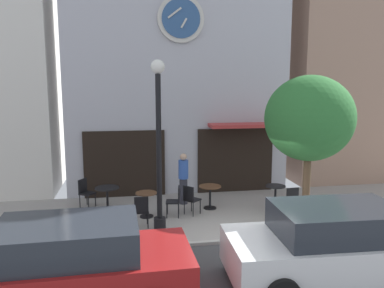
{
  "coord_description": "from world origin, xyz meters",
  "views": [
    {
      "loc": [
        -2.77,
        -8.77,
        3.92
      ],
      "look_at": [
        -0.88,
        2.27,
        2.14
      ],
      "focal_mm": 36.23,
      "sensor_mm": 36.0,
      "label": 1
    }
  ],
  "objects_px": {
    "cafe_chair_facing_street": "(141,209)",
    "cafe_chair_facing_wall": "(85,191)",
    "street_lamp": "(159,147)",
    "parked_car_white": "(336,245)",
    "street_tree": "(310,119)",
    "pedestrian_blue": "(183,178)",
    "cafe_table_near_door": "(275,193)",
    "cafe_chair_near_lamp": "(291,199)",
    "cafe_table_rightmost": "(146,201)",
    "cafe_chair_outer": "(176,199)",
    "parked_car_red": "(69,266)",
    "cafe_table_leftmost": "(210,193)",
    "cafe_table_center": "(107,194)",
    "cafe_chair_mid_row": "(191,198)"
  },
  "relations": [
    {
      "from": "cafe_chair_near_lamp",
      "to": "cafe_chair_outer",
      "type": "distance_m",
      "value": 3.39
    },
    {
      "from": "pedestrian_blue",
      "to": "parked_car_white",
      "type": "distance_m",
      "value": 5.9
    },
    {
      "from": "street_lamp",
      "to": "cafe_chair_facing_wall",
      "type": "bearing_deg",
      "value": 131.81
    },
    {
      "from": "cafe_table_rightmost",
      "to": "cafe_chair_near_lamp",
      "type": "distance_m",
      "value": 4.25
    },
    {
      "from": "cafe_table_near_door",
      "to": "parked_car_red",
      "type": "height_order",
      "value": "parked_car_red"
    },
    {
      "from": "cafe_table_rightmost",
      "to": "cafe_chair_outer",
      "type": "distance_m",
      "value": 0.86
    },
    {
      "from": "street_tree",
      "to": "cafe_table_near_door",
      "type": "distance_m",
      "value": 3.04
    },
    {
      "from": "cafe_chair_facing_street",
      "to": "parked_car_red",
      "type": "relative_size",
      "value": 0.21
    },
    {
      "from": "cafe_chair_outer",
      "to": "cafe_table_center",
      "type": "bearing_deg",
      "value": 156.72
    },
    {
      "from": "cafe_table_center",
      "to": "street_tree",
      "type": "bearing_deg",
      "value": -23.98
    },
    {
      "from": "street_lamp",
      "to": "parked_car_white",
      "type": "xyz_separation_m",
      "value": [
        3.2,
        -3.26,
        -1.52
      ]
    },
    {
      "from": "cafe_table_near_door",
      "to": "cafe_chair_near_lamp",
      "type": "distance_m",
      "value": 0.8
    },
    {
      "from": "cafe_chair_facing_wall",
      "to": "parked_car_red",
      "type": "bearing_deg",
      "value": -87.12
    },
    {
      "from": "cafe_chair_facing_street",
      "to": "cafe_table_center",
      "type": "bearing_deg",
      "value": 121.14
    },
    {
      "from": "cafe_table_leftmost",
      "to": "cafe_chair_outer",
      "type": "relative_size",
      "value": 0.81
    },
    {
      "from": "pedestrian_blue",
      "to": "parked_car_red",
      "type": "xyz_separation_m",
      "value": [
        -2.84,
        -5.49,
        -0.1
      ]
    },
    {
      "from": "cafe_table_near_door",
      "to": "pedestrian_blue",
      "type": "xyz_separation_m",
      "value": [
        -2.77,
        0.96,
        0.38
      ]
    },
    {
      "from": "cafe_table_rightmost",
      "to": "cafe_chair_facing_street",
      "type": "relative_size",
      "value": 0.82
    },
    {
      "from": "street_lamp",
      "to": "parked_car_red",
      "type": "bearing_deg",
      "value": -119.67
    },
    {
      "from": "street_lamp",
      "to": "cafe_table_center",
      "type": "distance_m",
      "value": 2.96
    },
    {
      "from": "street_tree",
      "to": "cafe_chair_facing_wall",
      "type": "relative_size",
      "value": 4.58
    },
    {
      "from": "cafe_table_near_door",
      "to": "pedestrian_blue",
      "type": "relative_size",
      "value": 0.44
    },
    {
      "from": "parked_car_white",
      "to": "street_tree",
      "type": "bearing_deg",
      "value": 75.72
    },
    {
      "from": "street_tree",
      "to": "cafe_chair_near_lamp",
      "type": "height_order",
      "value": "street_tree"
    },
    {
      "from": "cafe_table_center",
      "to": "cafe_table_rightmost",
      "type": "distance_m",
      "value": 1.39
    },
    {
      "from": "cafe_chair_facing_street",
      "to": "street_lamp",
      "type": "bearing_deg",
      "value": -31.06
    },
    {
      "from": "cafe_table_center",
      "to": "cafe_chair_near_lamp",
      "type": "height_order",
      "value": "cafe_chair_near_lamp"
    },
    {
      "from": "cafe_table_rightmost",
      "to": "cafe_table_leftmost",
      "type": "bearing_deg",
      "value": 12.37
    },
    {
      "from": "cafe_table_rightmost",
      "to": "cafe_chair_mid_row",
      "type": "height_order",
      "value": "cafe_chair_mid_row"
    },
    {
      "from": "cafe_table_near_door",
      "to": "cafe_chair_near_lamp",
      "type": "relative_size",
      "value": 0.82
    },
    {
      "from": "street_tree",
      "to": "cafe_chair_mid_row",
      "type": "bearing_deg",
      "value": 151.31
    },
    {
      "from": "street_lamp",
      "to": "parked_car_red",
      "type": "relative_size",
      "value": 1.04
    },
    {
      "from": "cafe_table_center",
      "to": "parked_car_red",
      "type": "relative_size",
      "value": 0.17
    },
    {
      "from": "street_tree",
      "to": "cafe_table_near_door",
      "type": "relative_size",
      "value": 5.59
    },
    {
      "from": "parked_car_red",
      "to": "pedestrian_blue",
      "type": "bearing_deg",
      "value": 62.65
    },
    {
      "from": "cafe_chair_facing_wall",
      "to": "cafe_chair_near_lamp",
      "type": "distance_m",
      "value": 6.37
    },
    {
      "from": "street_tree",
      "to": "pedestrian_blue",
      "type": "xyz_separation_m",
      "value": [
        -2.94,
        2.68,
        -2.13
      ]
    },
    {
      "from": "cafe_table_rightmost",
      "to": "cafe_table_near_door",
      "type": "distance_m",
      "value": 4.03
    },
    {
      "from": "street_tree",
      "to": "cafe_table_leftmost",
      "type": "distance_m",
      "value": 3.9
    },
    {
      "from": "cafe_table_rightmost",
      "to": "parked_car_red",
      "type": "relative_size",
      "value": 0.17
    },
    {
      "from": "street_tree",
      "to": "cafe_chair_near_lamp",
      "type": "distance_m",
      "value": 2.63
    },
    {
      "from": "cafe_table_center",
      "to": "cafe_table_near_door",
      "type": "xyz_separation_m",
      "value": [
        5.19,
        -0.66,
        -0.05
      ]
    },
    {
      "from": "cafe_chair_near_lamp",
      "to": "pedestrian_blue",
      "type": "bearing_deg",
      "value": 149.16
    },
    {
      "from": "cafe_table_near_door",
      "to": "cafe_chair_facing_street",
      "type": "bearing_deg",
      "value": -167.25
    },
    {
      "from": "street_lamp",
      "to": "cafe_chair_mid_row",
      "type": "xyz_separation_m",
      "value": [
        1.02,
        1.1,
        -1.75
      ]
    },
    {
      "from": "cafe_table_center",
      "to": "cafe_chair_outer",
      "type": "xyz_separation_m",
      "value": [
        2.01,
        -0.86,
        -0.01
      ]
    },
    {
      "from": "street_tree",
      "to": "cafe_table_leftmost",
      "type": "height_order",
      "value": "street_tree"
    },
    {
      "from": "cafe_chair_facing_street",
      "to": "cafe_table_near_door",
      "type": "bearing_deg",
      "value": 12.75
    },
    {
      "from": "cafe_chair_facing_street",
      "to": "cafe_chair_facing_wall",
      "type": "bearing_deg",
      "value": 128.35
    },
    {
      "from": "street_tree",
      "to": "cafe_chair_outer",
      "type": "distance_m",
      "value": 4.42
    }
  ]
}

